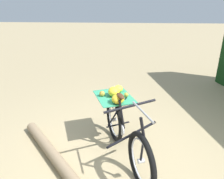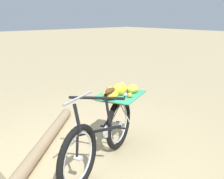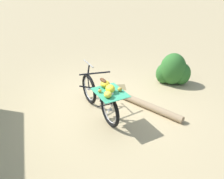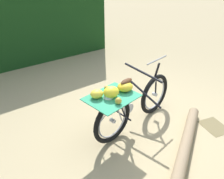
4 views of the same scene
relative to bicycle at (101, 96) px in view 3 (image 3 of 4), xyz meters
name	(u,v)px [view 3 (image 3 of 4)]	position (x,y,z in m)	size (l,w,h in m)	color
ground_plane	(102,107)	(-0.02, -0.34, -0.49)	(60.00, 60.00, 0.00)	tan
bicycle	(101,96)	(0.00, 0.00, 0.00)	(1.00, 1.75, 1.03)	black
fallen_log	(138,102)	(-0.90, -0.37, -0.41)	(0.16, 0.16, 2.28)	#937A5B
shrub_cluster	(173,71)	(-2.07, -1.42, -0.10)	(0.93, 0.64, 0.89)	#2D6628
leaf_litter_patch	(118,87)	(-0.51, -1.32, -0.49)	(0.44, 0.36, 0.01)	olive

